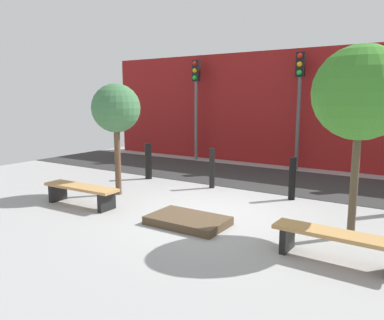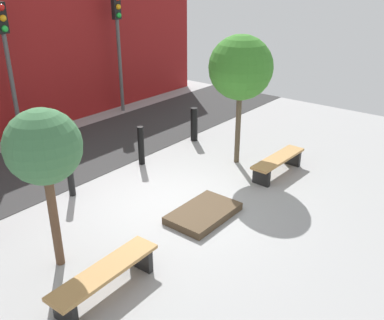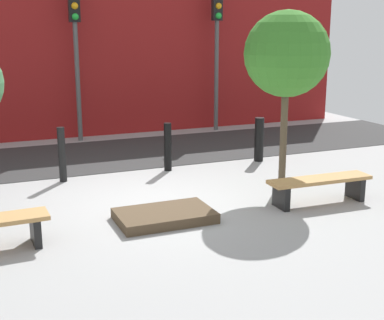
{
  "view_description": "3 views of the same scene",
  "coord_description": "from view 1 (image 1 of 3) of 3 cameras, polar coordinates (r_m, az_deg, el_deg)",
  "views": [
    {
      "loc": [
        3.7,
        -6.49,
        2.34
      ],
      "look_at": [
        -0.34,
        -0.18,
        1.11
      ],
      "focal_mm": 35.0,
      "sensor_mm": 36.0,
      "label": 1
    },
    {
      "loc": [
        -5.91,
        -5.3,
        4.49
      ],
      "look_at": [
        0.54,
        -0.14,
        0.86
      ],
      "focal_mm": 40.0,
      "sensor_mm": 36.0,
      "label": 2
    },
    {
      "loc": [
        -2.58,
        -8.18,
        2.87
      ],
      "look_at": [
        0.42,
        -0.96,
        0.94
      ],
      "focal_mm": 50.0,
      "sensor_mm": 36.0,
      "label": 3
    }
  ],
  "objects": [
    {
      "name": "bench_right",
      "position": [
        5.88,
        21.16,
        -11.38
      ],
      "size": [
        1.83,
        0.48,
        0.44
      ],
      "rotation": [
        0.0,
        0.0,
        -0.03
      ],
      "color": "black",
      "rests_on": "ground"
    },
    {
      "name": "bollard_left",
      "position": [
        9.86,
        3.06,
        -1.25
      ],
      "size": [
        0.14,
        0.14,
        1.06
      ],
      "primitive_type": "cylinder",
      "color": "black",
      "rests_on": "ground"
    },
    {
      "name": "road_strip",
      "position": [
        11.19,
        12.61,
        -2.93
      ],
      "size": [
        18.0,
        3.24,
        0.01
      ],
      "primitive_type": "cube",
      "color": "#2E2E2E",
      "rests_on": "ground"
    },
    {
      "name": "building_facade",
      "position": [
        13.45,
        16.81,
        7.47
      ],
      "size": [
        16.2,
        0.5,
        3.99
      ],
      "primitive_type": "cube",
      "color": "maroon",
      "rests_on": "ground"
    },
    {
      "name": "traffic_light_mid_west",
      "position": [
        12.76,
        16.04,
        10.26
      ],
      "size": [
        0.28,
        0.27,
        3.81
      ],
      "color": "#4E4E4E",
      "rests_on": "ground"
    },
    {
      "name": "planter_bed",
      "position": [
        7.11,
        -0.64,
        -9.22
      ],
      "size": [
        1.46,
        0.92,
        0.15
      ],
      "primitive_type": "cube",
      "color": "#4E3D2A",
      "rests_on": "ground"
    },
    {
      "name": "bollard_far_left",
      "position": [
        11.06,
        -6.66,
        -0.16
      ],
      "size": [
        0.2,
        0.2,
        1.05
      ],
      "primitive_type": "cylinder",
      "color": "black",
      "rests_on": "ground"
    },
    {
      "name": "ground_plane",
      "position": [
        7.83,
        2.86,
        -8.06
      ],
      "size": [
        18.0,
        18.0,
        0.0
      ],
      "primitive_type": "plane",
      "color": "#999999"
    },
    {
      "name": "tree_behind_right_bench",
      "position": [
        6.69,
        24.3,
        9.2
      ],
      "size": [
        1.54,
        1.54,
        3.2
      ],
      "color": "#4D402E",
      "rests_on": "ground"
    },
    {
      "name": "bench_left",
      "position": [
        8.63,
        -16.57,
        -4.56
      ],
      "size": [
        1.89,
        0.51,
        0.45
      ],
      "rotation": [
        0.0,
        0.0,
        0.03
      ],
      "color": "black",
      "rests_on": "ground"
    },
    {
      "name": "bollard_center",
      "position": [
        9.02,
        15.03,
        -2.76
      ],
      "size": [
        0.16,
        0.16,
        1.0
      ],
      "primitive_type": "cylinder",
      "color": "black",
      "rests_on": "ground"
    },
    {
      "name": "traffic_light_west",
      "position": [
        14.4,
        0.6,
        10.36
      ],
      "size": [
        0.28,
        0.27,
        3.77
      ],
      "color": "#5D5D5D",
      "rests_on": "ground"
    },
    {
      "name": "tree_behind_left_bench",
      "position": [
        9.2,
        -11.5,
        7.58
      ],
      "size": [
        1.17,
        1.17,
        2.7
      ],
      "color": "brown",
      "rests_on": "ground"
    }
  ]
}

